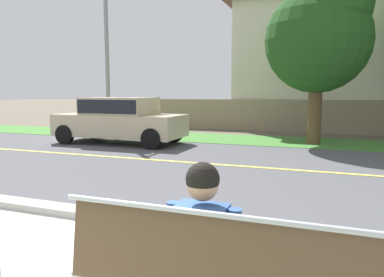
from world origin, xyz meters
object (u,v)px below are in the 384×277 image
at_px(streetlamp, 109,31).
at_px(shade_tree_far_left, 321,32).
at_px(seated_person_blue, 207,242).
at_px(car_beige_near, 120,118).

height_order(streetlamp, shade_tree_far_left, streetlamp).
distance_m(seated_person_blue, streetlamp, 13.35).
bearing_deg(car_beige_near, seated_person_blue, -54.90).
distance_m(streetlamp, shade_tree_far_left, 7.98).
relative_size(car_beige_near, shade_tree_far_left, 0.77).
height_order(car_beige_near, streetlamp, streetlamp).
distance_m(seated_person_blue, shade_tree_far_left, 10.74).
relative_size(seated_person_blue, shade_tree_far_left, 0.23).
relative_size(seated_person_blue, streetlamp, 0.17).
height_order(seated_person_blue, car_beige_near, car_beige_near).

